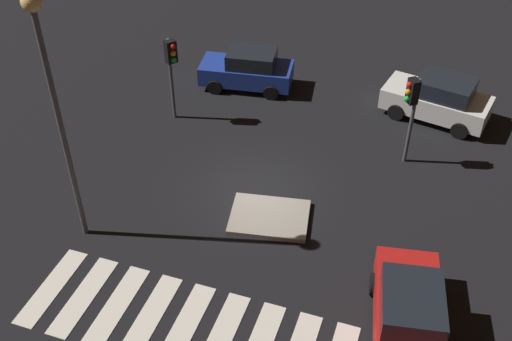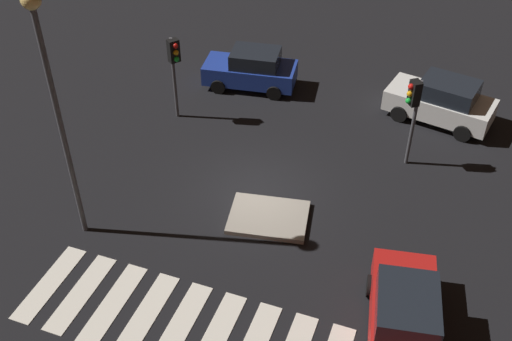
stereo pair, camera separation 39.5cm
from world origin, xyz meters
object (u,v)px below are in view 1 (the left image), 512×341
Objects in this scene: street_lamp at (51,87)px; car_white at (438,99)px; car_blue at (248,69)px; traffic_light_north at (412,101)px; traffic_island at (269,217)px; car_red at (409,312)px; traffic_light_west at (171,61)px.

car_white is at bearing 46.29° from street_lamp.
car_blue is 8.56m from traffic_light_north.
traffic_island is at bearing 14.65° from traffic_light_north.
car_blue reaches higher than traffic_island.
street_lamp is at bearing 1.24° from traffic_light_north.
car_blue is 0.95× the size of car_red.
car_red is at bearing 62.73° from traffic_light_north.
car_red is 12.09m from street_lamp.
car_red is at bearing 103.36° from car_white.
traffic_light_west is at bearing -35.86° from traffic_light_north.
car_white is at bearing 172.86° from car_blue.
traffic_island is 6.27m from car_red.
car_red is at bearing -32.46° from traffic_island.
street_lamp is (-9.70, -7.53, 3.00)m from traffic_light_north.
car_red is 1.24× the size of traffic_light_west.
car_blue is (-3.73, 8.24, 0.81)m from traffic_island.
car_blue is at bearing 95.74° from traffic_light_west.
traffic_light_west is (-5.75, 4.73, 2.73)m from traffic_island.
traffic_island is 9.71m from car_white.
car_white is 1.26× the size of traffic_light_north.
street_lamp is at bearing 76.58° from car_red.
traffic_island is at bearing 47.48° from car_red.
traffic_light_north is 12.64m from street_lamp.
car_blue is at bearing 79.23° from street_lamp.
traffic_island is 9.08m from car_blue.
car_white reaches higher than car_blue.
traffic_light_north is at bearing 36.43° from traffic_light_west.
traffic_island is 8.59m from street_lamp.
traffic_island is 0.82× the size of traffic_light_west.
traffic_light_west is (-10.99, 8.06, 1.88)m from car_red.
car_blue is 14.63m from car_red.
street_lamp reaches higher than traffic_light_north.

